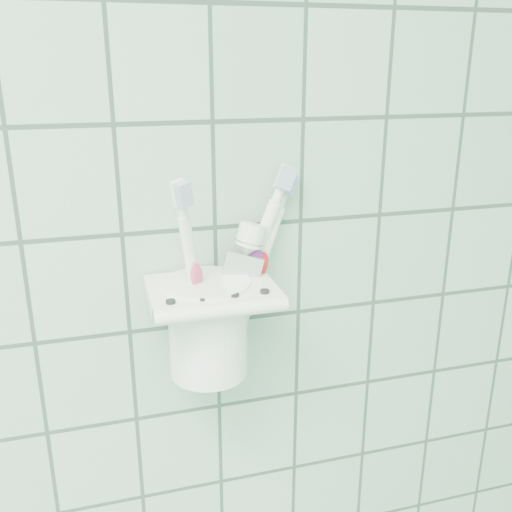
{
  "coord_description": "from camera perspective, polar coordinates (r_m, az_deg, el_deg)",
  "views": [
    {
      "loc": [
        0.54,
        0.65,
        1.52
      ],
      "look_at": [
        0.66,
        1.1,
        1.36
      ],
      "focal_mm": 40.0,
      "sensor_mm": 36.0,
      "label": 1
    }
  ],
  "objects": [
    {
      "name": "toothbrush_blue",
      "position": [
        0.54,
        -3.22,
        -1.23
      ],
      "size": [
        0.08,
        0.05,
        0.2
      ],
      "rotation": [
        -0.3,
        0.39,
        -0.15
      ],
      "color": "white",
      "rests_on": "cup"
    },
    {
      "name": "holder_bracket",
      "position": [
        0.55,
        -4.48,
        -3.69
      ],
      "size": [
        0.12,
        0.1,
        0.04
      ],
      "color": "white",
      "rests_on": "wall_back"
    },
    {
      "name": "toothbrush_pink",
      "position": [
        0.56,
        -5.23,
        -1.05
      ],
      "size": [
        0.04,
        0.04,
        0.2
      ],
      "rotation": [
        0.09,
        -0.21,
        0.5
      ],
      "color": "white",
      "rests_on": "cup"
    },
    {
      "name": "toothpaste_tube",
      "position": [
        0.56,
        -3.93,
        -2.87
      ],
      "size": [
        0.07,
        0.04,
        0.16
      ],
      "rotation": [
        -0.16,
        0.26,
        -0.25
      ],
      "color": "silver",
      "rests_on": "cup"
    },
    {
      "name": "cup",
      "position": [
        0.57,
        -4.85,
        -6.77
      ],
      "size": [
        0.09,
        0.09,
        0.1
      ],
      "color": "white",
      "rests_on": "holder_bracket"
    },
    {
      "name": "toothbrush_orange",
      "position": [
        0.56,
        -4.2,
        -0.58
      ],
      "size": [
        0.08,
        0.03,
        0.21
      ],
      "rotation": [
        -0.1,
        0.41,
        -0.01
      ],
      "color": "white",
      "rests_on": "cup"
    }
  ]
}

